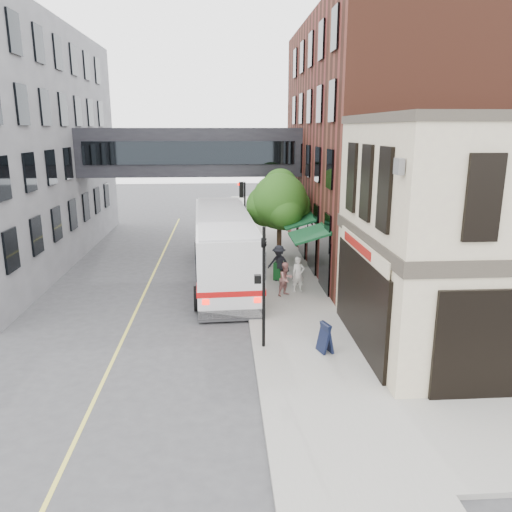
{
  "coord_description": "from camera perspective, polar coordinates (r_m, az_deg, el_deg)",
  "views": [
    {
      "loc": [
        -1.02,
        -15.0,
        7.98
      ],
      "look_at": [
        0.22,
        3.46,
        3.23
      ],
      "focal_mm": 35.0,
      "sensor_mm": 36.0,
      "label": 1
    }
  ],
  "objects": [
    {
      "name": "ground",
      "position": [
        17.02,
        0.05,
        -13.55
      ],
      "size": [
        120.0,
        120.0,
        0.0
      ],
      "primitive_type": "plane",
      "color": "#38383A",
      "rests_on": "ground"
    },
    {
      "name": "sidewalk_main",
      "position": [
        30.21,
        2.04,
        -0.77
      ],
      "size": [
        4.0,
        60.0,
        0.15
      ],
      "primitive_type": "cube",
      "color": "gray",
      "rests_on": "ground"
    },
    {
      "name": "corner_building",
      "position": [
        20.07,
        26.13,
        2.11
      ],
      "size": [
        10.19,
        8.12,
        8.45
      ],
      "color": "#C0AE93",
      "rests_on": "ground"
    },
    {
      "name": "brick_building",
      "position": [
        31.96,
        16.68,
        12.04
      ],
      "size": [
        13.76,
        18.0,
        14.0
      ],
      "color": "#512619",
      "rests_on": "ground"
    },
    {
      "name": "skyway_bridge",
      "position": [
        33.09,
        -7.41,
        11.73
      ],
      "size": [
        14.0,
        3.18,
        3.0
      ],
      "color": "black",
      "rests_on": "ground"
    },
    {
      "name": "traffic_signal_near",
      "position": [
        17.77,
        0.8,
        -1.92
      ],
      "size": [
        0.44,
        0.22,
        4.6
      ],
      "color": "black",
      "rests_on": "sidewalk_main"
    },
    {
      "name": "traffic_signal_far",
      "position": [
        32.36,
        -1.53,
        6.16
      ],
      "size": [
        0.53,
        0.28,
        4.5
      ],
      "color": "black",
      "rests_on": "sidewalk_main"
    },
    {
      "name": "street_sign_pole",
      "position": [
        22.86,
        -0.16,
        -0.93
      ],
      "size": [
        0.08,
        0.75,
        3.0
      ],
      "color": "gray",
      "rests_on": "sidewalk_main"
    },
    {
      "name": "street_tree",
      "position": [
        28.69,
        2.66,
        6.24
      ],
      "size": [
        3.8,
        3.2,
        5.6
      ],
      "color": "#382619",
      "rests_on": "sidewalk_main"
    },
    {
      "name": "lane_marking",
      "position": [
        26.54,
        -12.3,
        -3.42
      ],
      "size": [
        0.12,
        40.0,
        0.01
      ],
      "primitive_type": "cube",
      "color": "#D8CC4C",
      "rests_on": "ground"
    },
    {
      "name": "bus",
      "position": [
        26.8,
        -3.75,
        1.41
      ],
      "size": [
        3.65,
        13.17,
        3.51
      ],
      "color": "silver",
      "rests_on": "ground"
    },
    {
      "name": "pedestrian_a",
      "position": [
        24.54,
        4.85,
        -2.11
      ],
      "size": [
        0.7,
        0.52,
        1.75
      ],
      "primitive_type": "imported",
      "rotation": [
        0.0,
        0.0,
        0.18
      ],
      "color": "white",
      "rests_on": "sidewalk_main"
    },
    {
      "name": "pedestrian_b",
      "position": [
        23.95,
        3.42,
        -2.64
      ],
      "size": [
        1.01,
        0.96,
        1.64
      ],
      "primitive_type": "imported",
      "rotation": [
        0.0,
        0.0,
        0.61
      ],
      "color": "tan",
      "rests_on": "sidewalk_main"
    },
    {
      "name": "pedestrian_c",
      "position": [
        26.13,
        2.62,
        -0.84
      ],
      "size": [
        1.43,
        1.29,
        1.93
      ],
      "primitive_type": "imported",
      "rotation": [
        0.0,
        0.0,
        -0.6
      ],
      "color": "black",
      "rests_on": "sidewalk_main"
    },
    {
      "name": "newspaper_box",
      "position": [
        26.46,
        2.6,
        -1.74
      ],
      "size": [
        0.6,
        0.57,
        0.96
      ],
      "primitive_type": "cube",
      "rotation": [
        0.0,
        0.0,
        -0.38
      ],
      "color": "#145721",
      "rests_on": "sidewalk_main"
    },
    {
      "name": "sandwich_board",
      "position": [
        18.27,
        7.92,
        -9.21
      ],
      "size": [
        0.56,
        0.71,
        1.1
      ],
      "primitive_type": "cube",
      "rotation": [
        0.0,
        0.0,
        0.31
      ],
      "color": "black",
      "rests_on": "sidewalk_main"
    }
  ]
}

